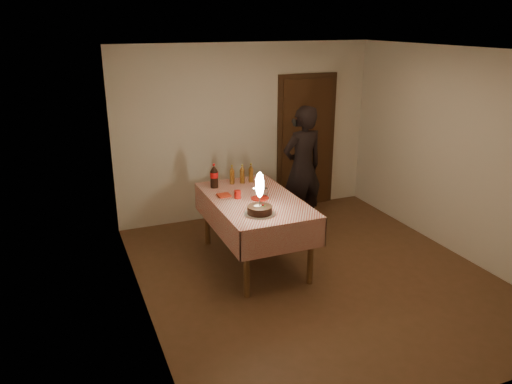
% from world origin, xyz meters
% --- Properties ---
extents(ground, '(4.00, 4.50, 0.01)m').
position_xyz_m(ground, '(0.00, 0.00, 0.00)').
color(ground, brown).
rests_on(ground, ground).
extents(room_shell, '(4.04, 4.54, 2.62)m').
position_xyz_m(room_shell, '(0.03, 0.08, 1.65)').
color(room_shell, beige).
rests_on(room_shell, ground).
extents(dining_table, '(1.02, 1.72, 0.85)m').
position_xyz_m(dining_table, '(-0.54, 0.61, 0.74)').
color(dining_table, brown).
rests_on(dining_table, ground).
extents(birthday_cake, '(0.35, 0.35, 0.48)m').
position_xyz_m(birthday_cake, '(-0.67, 0.13, 0.97)').
color(birthday_cake, white).
rests_on(birthday_cake, dining_table).
extents(red_plate, '(0.22, 0.22, 0.01)m').
position_xyz_m(red_plate, '(-0.48, 0.59, 0.85)').
color(red_plate, '#A7140B').
rests_on(red_plate, dining_table).
extents(red_cup, '(0.08, 0.08, 0.10)m').
position_xyz_m(red_cup, '(-0.72, 0.69, 0.90)').
color(red_cup, '#A6120B').
rests_on(red_cup, dining_table).
extents(clear_cup, '(0.07, 0.07, 0.09)m').
position_xyz_m(clear_cup, '(-0.37, 0.68, 0.89)').
color(clear_cup, white).
rests_on(clear_cup, dining_table).
extents(napkin_stack, '(0.15, 0.15, 0.02)m').
position_xyz_m(napkin_stack, '(-0.85, 0.84, 0.86)').
color(napkin_stack, '#A12612').
rests_on(napkin_stack, dining_table).
extents(cola_bottle, '(0.10, 0.10, 0.32)m').
position_xyz_m(cola_bottle, '(-0.86, 1.19, 1.00)').
color(cola_bottle, black).
rests_on(cola_bottle, dining_table).
extents(amber_bottle_left, '(0.06, 0.06, 0.26)m').
position_xyz_m(amber_bottle_left, '(-0.59, 1.26, 0.97)').
color(amber_bottle_left, '#5C340F').
rests_on(amber_bottle_left, dining_table).
extents(amber_bottle_right, '(0.06, 0.06, 0.26)m').
position_xyz_m(amber_bottle_right, '(-0.34, 1.24, 0.97)').
color(amber_bottle_right, '#5C340F').
rests_on(amber_bottle_right, dining_table).
extents(amber_bottle_mid, '(0.06, 0.06, 0.26)m').
position_xyz_m(amber_bottle_mid, '(-0.46, 1.23, 0.97)').
color(amber_bottle_mid, '#5C340F').
rests_on(amber_bottle_mid, dining_table).
extents(photographer, '(0.71, 0.52, 1.78)m').
position_xyz_m(photographer, '(0.55, 1.46, 0.89)').
color(photographer, black).
rests_on(photographer, ground).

